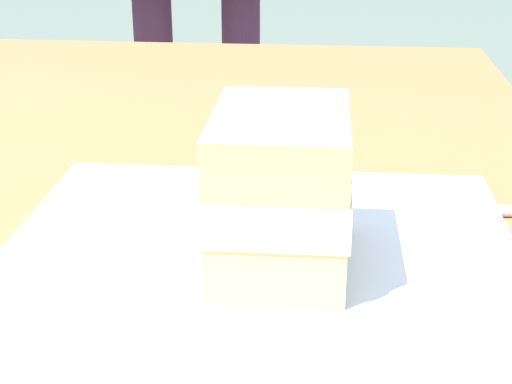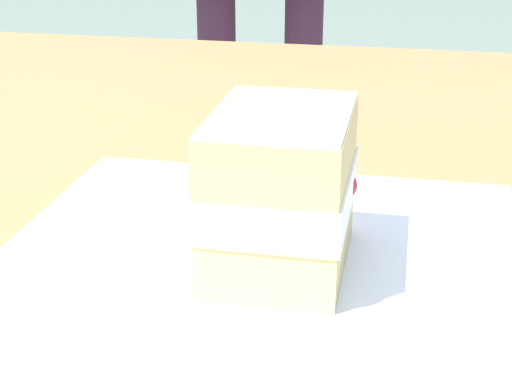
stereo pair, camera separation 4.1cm
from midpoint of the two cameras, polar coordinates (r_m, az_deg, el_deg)
name	(u,v)px [view 1 (the left image)]	position (r m, az deg, el deg)	size (l,w,h in m)	color
dessert_plate	(256,277)	(0.43, -2.73, -6.31)	(0.29, 0.29, 0.02)	white
cake_slice	(280,190)	(0.41, -1.10, 0.11)	(0.10, 0.08, 0.08)	#E0C17A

